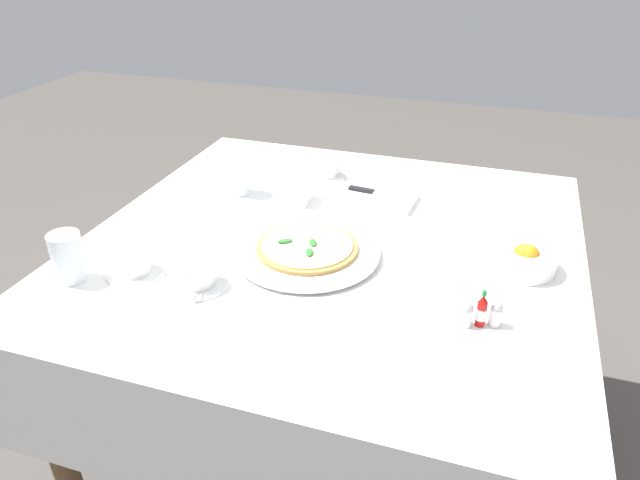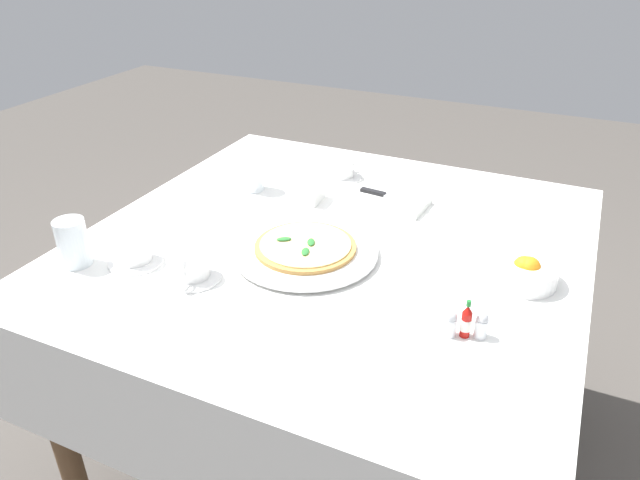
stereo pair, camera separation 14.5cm
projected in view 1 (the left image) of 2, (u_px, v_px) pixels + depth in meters
ground_plane at (330, 447)px, 1.87m from camera, size 8.00×8.00×0.00m
dining_table at (332, 280)px, 1.56m from camera, size 1.22×1.22×0.75m
pizza_plate at (307, 252)px, 1.42m from camera, size 0.35×0.35×0.02m
pizza at (307, 247)px, 1.41m from camera, size 0.24×0.24×0.02m
coffee_cup_center_back at (326, 168)px, 1.83m from camera, size 0.13×0.13×0.06m
coffee_cup_near_right at (198, 274)px, 1.30m from camera, size 0.13×0.13×0.07m
coffee_cup_left_edge at (133, 261)px, 1.34m from camera, size 0.13×0.13×0.07m
water_glass_far_left at (68, 260)px, 1.31m from camera, size 0.07×0.07×0.11m
water_glass_back_corner at (238, 176)px, 1.72m from camera, size 0.07×0.07×0.13m
napkin_folded at (377, 197)px, 1.69m from camera, size 0.23×0.15×0.02m
dinner_knife at (378, 193)px, 1.69m from camera, size 0.20×0.04×0.01m
citrus_bowl at (523, 260)px, 1.36m from camera, size 0.15×0.15×0.06m
hot_sauce_bottle at (482, 311)px, 1.17m from camera, size 0.02×0.02×0.08m
salt_shaker at (496, 314)px, 1.18m from camera, size 0.03×0.03×0.06m
pepper_shaker at (466, 315)px, 1.17m from camera, size 0.03×0.03×0.06m
menu_card at (309, 193)px, 1.67m from camera, size 0.01×0.09×0.06m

